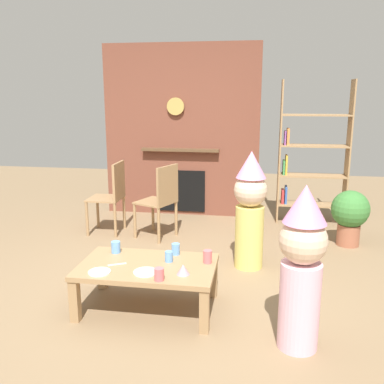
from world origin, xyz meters
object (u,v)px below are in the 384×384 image
(child_in_pink, at_px, (250,207))
(child_with_cone_hat, at_px, (302,264))
(paper_cup_near_left, at_px, (116,247))
(paper_plate_rear, at_px, (145,272))
(paper_cup_center, at_px, (176,249))
(bookshelf, at_px, (309,158))
(potted_plant_tall, at_px, (350,213))
(birthday_cake_slice, at_px, (183,269))
(dining_chair_left, at_px, (112,193))
(dining_chair_middle, at_px, (161,197))
(paper_cup_far_left, at_px, (208,257))
(coffee_table, at_px, (148,271))
(paper_cup_near_right, at_px, (169,257))
(paper_cup_far_right, at_px, (159,274))
(paper_plate_front, at_px, (99,272))

(child_in_pink, bearing_deg, child_with_cone_hat, 53.78)
(paper_cup_near_left, bearing_deg, paper_plate_rear, -45.70)
(paper_cup_center, bearing_deg, child_in_pink, 50.95)
(paper_plate_rear, bearing_deg, bookshelf, 62.24)
(bookshelf, relative_size, potted_plant_tall, 2.94)
(birthday_cake_slice, relative_size, child_in_pink, 0.08)
(dining_chair_left, bearing_deg, dining_chair_middle, 169.71)
(paper_cup_far_left, bearing_deg, child_in_pink, 70.43)
(child_with_cone_hat, bearing_deg, dining_chair_left, -28.85)
(bookshelf, relative_size, paper_cup_near_left, 19.06)
(potted_plant_tall, bearing_deg, paper_cup_center, -137.89)
(paper_plate_rear, bearing_deg, child_in_pink, 56.70)
(coffee_table, height_order, child_with_cone_hat, child_with_cone_hat)
(coffee_table, xyz_separation_m, paper_cup_near_left, (-0.34, 0.21, 0.11))
(child_in_pink, distance_m, potted_plant_tall, 1.41)
(paper_plate_rear, height_order, dining_chair_middle, dining_chair_middle)
(paper_cup_near_right, distance_m, paper_cup_far_left, 0.32)
(paper_cup_far_left, distance_m, potted_plant_tall, 2.23)
(bookshelf, distance_m, birthday_cake_slice, 3.09)
(paper_cup_far_right, xyz_separation_m, potted_plant_tall, (1.75, 2.08, -0.05))
(birthday_cake_slice, xyz_separation_m, dining_chair_left, (-1.26, 1.97, 0.09))
(child_with_cone_hat, distance_m, dining_chair_middle, 2.53)
(bookshelf, relative_size, dining_chair_left, 2.11)
(paper_plate_front, distance_m, birthday_cake_slice, 0.64)
(paper_cup_near_left, distance_m, dining_chair_middle, 1.50)
(paper_plate_front, bearing_deg, paper_cup_near_left, 91.87)
(paper_plate_front, xyz_separation_m, dining_chair_middle, (0.04, 1.92, 0.12))
(birthday_cake_slice, height_order, dining_chair_middle, dining_chair_middle)
(paper_plate_rear, xyz_separation_m, birthday_cake_slice, (0.29, 0.02, 0.04))
(paper_cup_center, height_order, paper_cup_far_right, paper_cup_center)
(coffee_table, height_order, paper_cup_far_left, paper_cup_far_left)
(paper_cup_center, height_order, dining_chair_left, dining_chair_left)
(child_in_pink, bearing_deg, dining_chair_left, -77.45)
(coffee_table, distance_m, paper_cup_near_right, 0.21)
(paper_cup_far_left, bearing_deg, child_with_cone_hat, -34.71)
(child_in_pink, bearing_deg, potted_plant_tall, 164.35)
(paper_cup_far_right, distance_m, dining_chair_left, 2.37)
(bookshelf, distance_m, coffee_table, 3.12)
(paper_cup_near_right, height_order, paper_plate_front, paper_cup_near_right)
(birthday_cake_slice, bearing_deg, dining_chair_left, 122.56)
(paper_cup_far_left, distance_m, dining_chair_middle, 1.77)
(child_in_pink, bearing_deg, paper_plate_rear, 5.01)
(birthday_cake_slice, xyz_separation_m, child_with_cone_hat, (0.84, -0.22, 0.19))
(bookshelf, relative_size, paper_plate_rear, 10.35)
(paper_cup_center, bearing_deg, birthday_cake_slice, -70.90)
(paper_cup_near_left, relative_size, potted_plant_tall, 0.15)
(child_with_cone_hat, distance_m, potted_plant_tall, 2.31)
(paper_cup_near_right, xyz_separation_m, paper_cup_far_right, (0.00, -0.36, 0.00))
(paper_plate_front, distance_m, potted_plant_tall, 3.01)
(paper_cup_near_left, xyz_separation_m, paper_cup_far_right, (0.50, -0.48, -0.00))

